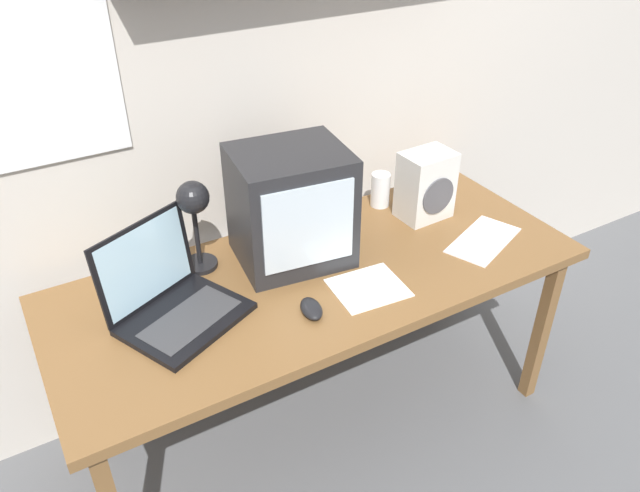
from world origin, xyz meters
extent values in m
plane|color=#595A5D|center=(0.00, 0.00, 0.00)|extent=(12.00, 12.00, 0.00)
cube|color=beige|center=(0.00, 0.45, 1.30)|extent=(5.60, 0.06, 2.60)
cube|color=white|center=(-0.70, 0.41, 1.32)|extent=(0.54, 0.01, 0.48)
cube|color=brown|center=(0.00, 0.00, 0.69)|extent=(1.71, 0.70, 0.03)
cube|color=brown|center=(0.79, -0.29, 0.33)|extent=(0.04, 0.05, 0.67)
cube|color=brown|center=(-0.79, 0.29, 0.33)|extent=(0.04, 0.05, 0.67)
cube|color=brown|center=(0.79, 0.29, 0.33)|extent=(0.04, 0.05, 0.67)
cube|color=#232326|center=(-0.03, 0.13, 0.89)|extent=(0.39, 0.34, 0.38)
cube|color=silver|center=(-0.05, -0.02, 0.90)|extent=(0.29, 0.04, 0.27)
cube|color=black|center=(-0.46, -0.01, 0.71)|extent=(0.41, 0.37, 0.02)
cube|color=#38383A|center=(-0.45, -0.03, 0.72)|extent=(0.32, 0.25, 0.00)
cube|color=black|center=(-0.51, 0.11, 0.85)|extent=(0.32, 0.17, 0.26)
cube|color=#AAD3E7|center=(-0.51, 0.11, 0.85)|extent=(0.29, 0.15, 0.23)
cylinder|color=black|center=(-0.32, 0.22, 0.71)|extent=(0.11, 0.11, 0.01)
cylinder|color=black|center=(-0.32, 0.22, 0.85)|extent=(0.02, 0.02, 0.27)
sphere|color=black|center=(-0.33, 0.17, 0.99)|extent=(0.10, 0.10, 0.10)
cylinder|color=white|center=(0.41, 0.26, 0.77)|extent=(0.07, 0.07, 0.13)
cylinder|color=#4CC656|center=(0.41, 0.26, 0.75)|extent=(0.06, 0.06, 0.09)
cube|color=silver|center=(0.51, 0.12, 0.83)|extent=(0.19, 0.14, 0.25)
cylinder|color=#4C4C51|center=(0.51, 0.05, 0.82)|extent=(0.14, 0.01, 0.14)
ellipsoid|color=black|center=(-0.12, -0.16, 0.72)|extent=(0.08, 0.11, 0.03)
cube|color=white|center=(0.58, -0.12, 0.71)|extent=(0.33, 0.25, 0.00)
cube|color=white|center=(0.09, -0.15, 0.71)|extent=(0.23, 0.21, 0.00)
camera|label=1|loc=(-0.81, -1.40, 1.87)|focal=35.00mm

